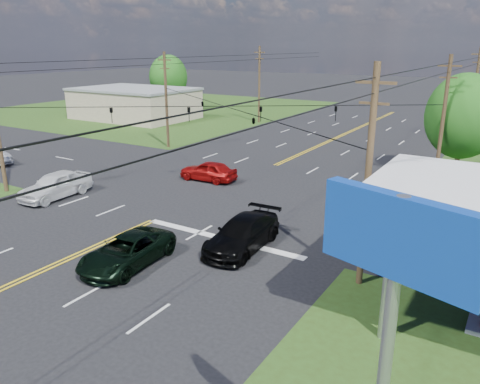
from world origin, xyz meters
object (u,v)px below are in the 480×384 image
Objects in this scene: pole_nw at (166,99)px; polesign_se at (392,307)px; retail_nw at (135,104)px; pickup_dkgreen at (127,251)px; pole_right_far at (474,94)px; pole_left_far at (259,84)px; pole_se at (368,177)px; pickup_white at (56,185)px; tree_far_l at (168,77)px; suv_black at (243,234)px; tree_right_a at (463,116)px; pole_ne at (443,120)px.

pole_nw is 1.16× the size of polesign_se.
polesign_se is at bearing -42.70° from retail_nw.
pickup_dkgreen is at bearing -54.05° from pole_nw.
retail_nw is at bearing -172.06° from pole_right_far.
retail_nw is at bearing -160.56° from pole_left_far.
pole_se is 1.16× the size of polesign_se.
pole_right_far is 49.55m from polesign_se.
pole_left_far is 36.50m from pickup_white.
tree_far_l is 1.07× the size of polesign_se.
pole_right_far reaches higher than pickup_white.
retail_nw is at bearing 137.30° from polesign_se.
pole_right_far is 1.22× the size of polesign_se.
retail_nw is 3.03× the size of pickup_white.
suv_black is (36.65, -30.50, -1.19)m from retail_nw.
pickup_dkgreen is 5.85m from suv_black.
pickup_white is at bearing -75.92° from pole_nw.
pole_right_far reaches higher than polesign_se.
pole_nw reaches higher than tree_right_a.
polesign_se is at bearing -35.06° from pickup_dkgreen.
tree_right_a is (1.00, 21.00, -0.05)m from pole_se.
pole_ne is at bearing 61.25° from pickup_dkgreen.
pole_right_far is 1.15× the size of tree_far_l.
pole_right_far is 16.03m from tree_right_a.
tree_right_a is at bearing 87.27° from pole_se.
pole_se reaches higher than polesign_se.
pickup_dkgreen is (-10.00, -4.07, -4.18)m from pole_se.
pole_right_far is at bearing 77.22° from suv_black.
pickup_dkgreen is (-11.00, -25.07, -4.14)m from tree_right_a.
pickup_dkgreen is at bearing -68.71° from pole_left_far.
pole_nw is at bearing 101.73° from pickup_white.
polesign_se is (4.00, -30.37, 1.56)m from pole_ne.
pole_left_far is 19.42m from tree_far_l.
pickup_dkgreen is at bearing -114.38° from pole_ne.
tree_far_l is at bearing 123.46° from pickup_dkgreen.
polesign_se is at bearing -58.72° from pole_left_far.
pole_se is 1.00× the size of pole_nw.
pole_se reaches higher than suv_black.
retail_nw is at bearing 163.18° from pole_ne.
polesign_se reaches higher than retail_nw.
pole_se is 1.09× the size of tree_far_l.
pole_left_far is 1.00× the size of pole_right_far.
pole_ne is at bearing -16.82° from retail_nw.
tree_far_l is 1.57× the size of suv_black.
suv_black is (19.65, -36.50, -4.36)m from pole_left_far.
pole_right_far reaches higher than tree_right_a.
pickup_dkgreen is at bearing -52.17° from tree_far_l.
retail_nw is 18.30m from pole_left_far.
pickup_white is at bearing -83.25° from pole_left_far.
pole_se is 1.71× the size of suv_black.
tree_right_a is 0.94× the size of tree_far_l.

